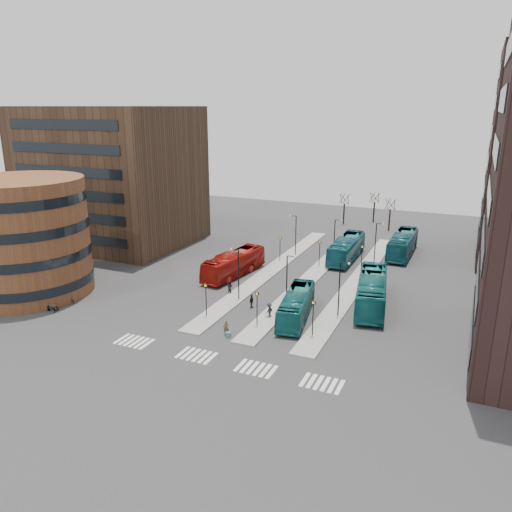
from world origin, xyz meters
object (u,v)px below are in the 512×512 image
at_px(teal_bus_c, 372,291).
at_px(bicycle_near, 50,308).
at_px(teal_bus_d, 403,244).
at_px(bicycle_far, 69,299).
at_px(red_bus, 234,264).
at_px(commuter_b, 252,301).
at_px(traveller, 226,327).
at_px(teal_bus_a, 296,305).
at_px(commuter_c, 269,310).
at_px(teal_bus_b, 346,248).
at_px(commuter_a, 230,287).
at_px(bicycle_mid, 52,307).
at_px(suitcase, 228,335).

relative_size(teal_bus_c, bicycle_near, 7.51).
height_order(teal_bus_d, bicycle_far, teal_bus_d).
distance_m(red_bus, teal_bus_d, 27.20).
relative_size(teal_bus_d, commuter_b, 7.90).
bearing_deg(traveller, commuter_b, 72.02).
relative_size(teal_bus_a, bicycle_far, 6.30).
bearing_deg(commuter_b, commuter_c, -118.67).
bearing_deg(red_bus, commuter_c, -41.11).
bearing_deg(teal_bus_b, commuter_a, -115.88).
bearing_deg(teal_bus_a, commuter_b, 163.29).
bearing_deg(commuter_b, bicycle_far, 112.57).
bearing_deg(bicycle_mid, teal_bus_d, -62.51).
bearing_deg(teal_bus_c, teal_bus_d, 80.25).
height_order(teal_bus_b, commuter_b, teal_bus_b).
bearing_deg(commuter_c, red_bus, -124.03).
bearing_deg(teal_bus_b, bicycle_far, -130.21).
height_order(teal_bus_c, bicycle_mid, teal_bus_c).
distance_m(teal_bus_c, commuter_b, 13.73).
bearing_deg(teal_bus_c, bicycle_far, -166.82).
bearing_deg(red_bus, commuter_a, -60.28).
relative_size(teal_bus_b, teal_bus_c, 0.94).
height_order(red_bus, bicycle_far, red_bus).
relative_size(teal_bus_b, teal_bus_d, 0.98).
xyz_separation_m(teal_bus_a, commuter_c, (-2.73, -1.03, -0.66)).
distance_m(teal_bus_b, commuter_b, 23.24).
height_order(commuter_b, bicycle_far, commuter_b).
height_order(teal_bus_c, traveller, teal_bus_c).
relative_size(bicycle_near, bicycle_far, 1.04).
bearing_deg(bicycle_near, traveller, -66.89).
height_order(teal_bus_c, commuter_c, teal_bus_c).
bearing_deg(teal_bus_c, commuter_b, -163.28).
bearing_deg(suitcase, commuter_b, 85.76).
distance_m(teal_bus_d, bicycle_mid, 50.34).
relative_size(teal_bus_c, commuter_b, 8.26).
distance_m(commuter_b, bicycle_mid, 22.34).
relative_size(suitcase, traveller, 0.35).
bearing_deg(teal_bus_c, suitcase, -138.33).
bearing_deg(bicycle_far, teal_bus_c, -57.43).
distance_m(teal_bus_b, traveller, 30.40).
relative_size(teal_bus_a, teal_bus_b, 0.86).
distance_m(teal_bus_a, commuter_a, 10.54).
distance_m(suitcase, commuter_c, 6.43).
height_order(teal_bus_b, commuter_a, teal_bus_b).
distance_m(commuter_b, bicycle_near, 22.43).
height_order(suitcase, teal_bus_b, teal_bus_b).
bearing_deg(teal_bus_d, teal_bus_a, -102.80).
relative_size(suitcase, commuter_c, 0.33).
relative_size(teal_bus_d, commuter_c, 7.62).
distance_m(suitcase, teal_bus_a, 8.58).
bearing_deg(red_bus, teal_bus_d, 52.29).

